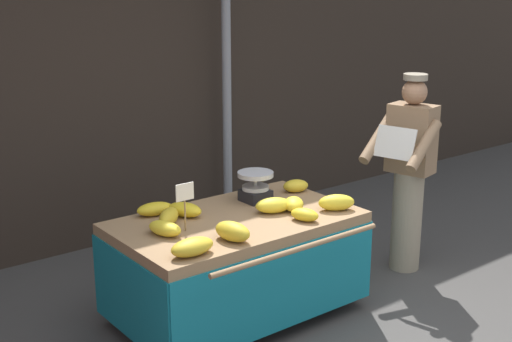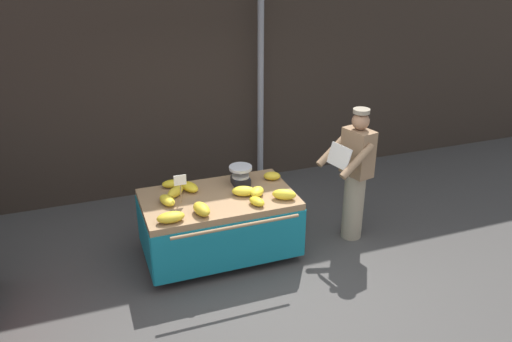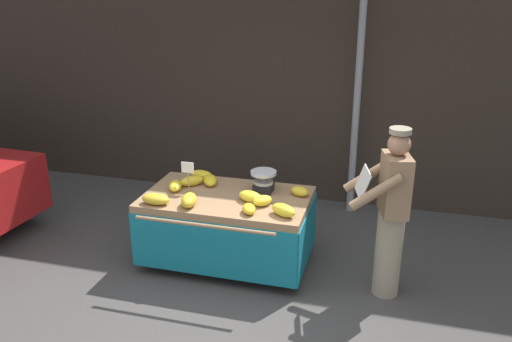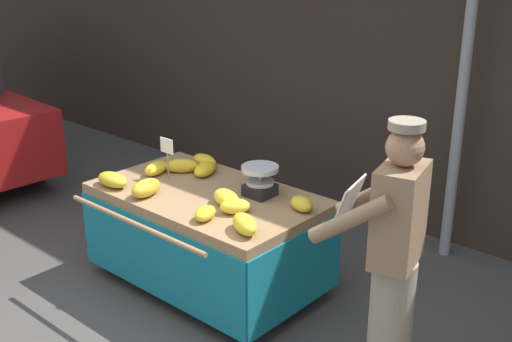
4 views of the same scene
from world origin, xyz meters
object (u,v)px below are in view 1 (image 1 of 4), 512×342
banana_cart (236,245)px  banana_bunch_1 (165,228)px  banana_bunch_0 (233,231)px  banana_bunch_3 (185,210)px  weighing_scale (256,186)px  banana_bunch_6 (336,202)px  banana_bunch_10 (155,209)px  vendor_person (409,173)px  banana_bunch_7 (169,217)px  banana_bunch_9 (294,204)px  street_pole (226,62)px  price_sign (185,196)px  banana_bunch_2 (305,215)px  banana_bunch_8 (273,205)px  banana_bunch_4 (192,247)px  banana_bunch_5 (296,186)px

banana_cart → banana_bunch_1: 0.65m
banana_bunch_0 → banana_bunch_3: 0.60m
banana_bunch_1 → banana_cart: bearing=-0.5°
weighing_scale → banana_bunch_3: bearing=176.7°
banana_bunch_6 → banana_bunch_10: bearing=146.9°
banana_bunch_10 → vendor_person: size_ratio=0.16×
banana_bunch_7 → banana_bunch_9: bearing=-19.3°
street_pole → banana_bunch_1: (-1.76, -1.74, -0.83)m
banana_bunch_6 → banana_bunch_9: (-0.26, 0.19, -0.01)m
banana_bunch_9 → price_sign: bearing=170.9°
price_sign → banana_bunch_0: 0.42m
weighing_scale → banana_bunch_7: weighing_scale is taller
price_sign → banana_bunch_7: size_ratio=1.26×
banana_bunch_2 → banana_bunch_8: banana_bunch_8 is taller
banana_bunch_6 → vendor_person: (1.01, 0.15, 0.02)m
street_pole → vendor_person: bearing=-74.6°
banana_bunch_8 → banana_bunch_4: bearing=-160.9°
banana_cart → price_sign: bearing=-179.4°
banana_cart → banana_bunch_8: bearing=-15.5°
banana_bunch_9 → vendor_person: 1.27m
weighing_scale → banana_bunch_8: bearing=-102.4°
banana_bunch_8 → banana_bunch_10: banana_bunch_8 is taller
banana_bunch_6 → banana_bunch_8: bearing=148.6°
banana_bunch_9 → banana_cart: bearing=161.8°
banana_bunch_1 → banana_bunch_7: bearing=51.9°
banana_bunch_4 → banana_bunch_9: (1.06, 0.26, -0.00)m
street_pole → banana_bunch_10: (-1.61, -1.33, -0.83)m
price_sign → banana_bunch_9: (0.86, -0.14, -0.20)m
banana_bunch_0 → banana_bunch_3: bearing=89.1°
street_pole → banana_bunch_5: bearing=-105.3°
banana_bunch_4 → banana_bunch_6: banana_bunch_6 is taller
banana_cart → street_pole: bearing=56.1°
weighing_scale → banana_bunch_10: bearing=166.4°
weighing_scale → banana_bunch_1: size_ratio=1.07×
banana_bunch_3 → banana_bunch_4: bearing=-118.6°
banana_bunch_2 → banana_bunch_5: banana_bunch_5 is taller
banana_cart → weighing_scale: bearing=31.8°
banana_bunch_7 → banana_bunch_8: (0.75, -0.25, -0.00)m
banana_cart → banana_bunch_3: size_ratio=6.47×
banana_cart → vendor_person: vendor_person is taller
banana_bunch_0 → banana_bunch_8: bearing=25.4°
banana_bunch_8 → vendor_person: 1.42m
banana_bunch_8 → banana_bunch_9: size_ratio=1.29×
banana_bunch_1 → banana_bunch_5: size_ratio=1.26×
banana_cart → banana_bunch_9: (0.43, -0.14, 0.26)m
banana_bunch_10 → vendor_person: bearing=-15.2°
price_sign → banana_bunch_4: bearing=-116.8°
banana_bunch_0 → banana_bunch_7: 0.55m
weighing_scale → price_sign: size_ratio=0.82×
banana_bunch_5 → banana_bunch_9: size_ratio=0.98×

